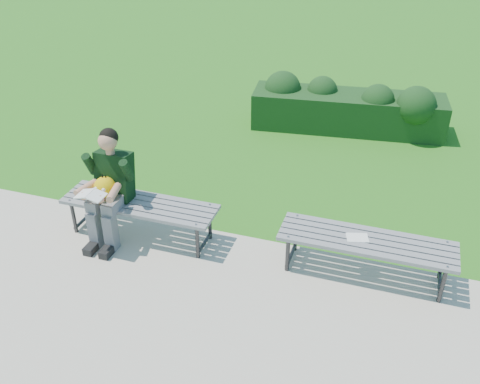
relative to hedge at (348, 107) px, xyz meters
The scene contains 7 objects.
ground 3.49m from the hedge, 95.87° to the right, with size 80.00×80.00×0.00m.
walkway 5.22m from the hedge, 93.90° to the right, with size 30.00×3.50×0.02m.
hedge is the anchor object (origin of this frame).
bench_left 4.21m from the hedge, 115.58° to the right, with size 1.80×0.50×0.46m.
bench_right 3.78m from the hedge, 78.86° to the right, with size 1.80×0.50×0.46m.
seated_boy 4.45m from the hedge, 118.55° to the right, with size 0.56×0.76×1.31m.
paper_sheet 3.76m from the hedge, 80.35° to the right, with size 0.25×0.21×0.01m.
Camera 1 is at (1.22, -4.87, 3.73)m, focal length 40.00 mm.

